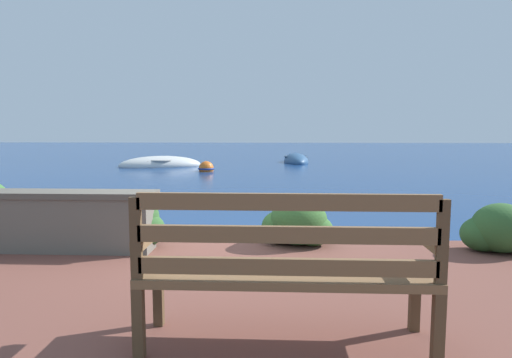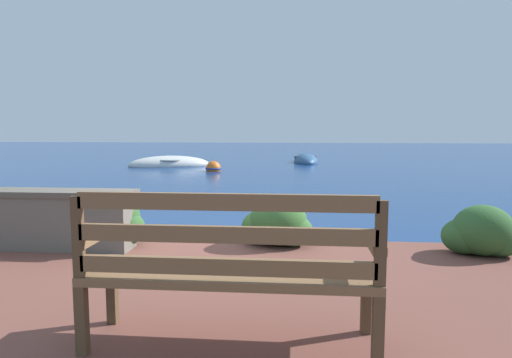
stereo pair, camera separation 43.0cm
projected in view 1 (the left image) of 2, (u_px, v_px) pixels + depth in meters
name	position (u px, v px, depth m)	size (l,w,h in m)	color
ground_plane	(227.00, 257.00, 5.29)	(80.00, 80.00, 0.00)	navy
park_bench	(286.00, 266.00, 2.59)	(1.69, 0.48, 0.93)	brown
stone_wall	(55.00, 220.00, 4.71)	(2.12, 0.39, 0.62)	#666056
hedge_clump_left	(125.00, 222.00, 4.87)	(0.88, 0.64, 0.60)	#2D5628
hedge_clump_centre	(297.00, 224.00, 4.95)	(0.78, 0.56, 0.53)	#38662D
hedge_clump_right	(500.00, 231.00, 4.65)	(0.74, 0.54, 0.51)	#2D5628
rowboat_nearest	(160.00, 165.00, 17.43)	(3.32, 2.16, 0.72)	silver
rowboat_mid	(296.00, 161.00, 19.62)	(1.18, 2.75, 0.69)	#2D517A
mooring_buoy	(206.00, 169.00, 15.61)	(0.57, 0.57, 0.52)	orange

